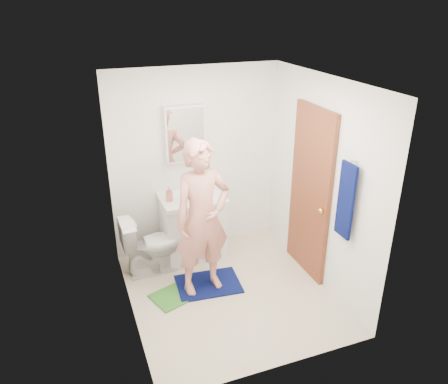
{
  "coord_description": "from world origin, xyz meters",
  "views": [
    {
      "loc": [
        -1.51,
        -3.85,
        3.11
      ],
      "look_at": [
        0.03,
        0.25,
        1.16
      ],
      "focal_mm": 35.0,
      "sensor_mm": 36.0,
      "label": 1
    }
  ],
  "objects_px": {
    "vanity_cabinet": "(193,228)",
    "towel": "(346,201)",
    "soap_dispenser": "(169,194)",
    "toilet": "(152,245)",
    "medicine_cabinet": "(185,133)",
    "man": "(202,219)",
    "toothbrush_cup": "(203,188)"
  },
  "relations": [
    {
      "from": "vanity_cabinet",
      "to": "towel",
      "type": "relative_size",
      "value": 1.0
    },
    {
      "from": "soap_dispenser",
      "to": "towel",
      "type": "bearing_deg",
      "value": -44.94
    },
    {
      "from": "toilet",
      "to": "towel",
      "type": "bearing_deg",
      "value": -128.52
    },
    {
      "from": "toilet",
      "to": "soap_dispenser",
      "type": "relative_size",
      "value": 4.12
    },
    {
      "from": "medicine_cabinet",
      "to": "vanity_cabinet",
      "type": "bearing_deg",
      "value": -90.0
    },
    {
      "from": "towel",
      "to": "toilet",
      "type": "distance_m",
      "value": 2.36
    },
    {
      "from": "toilet",
      "to": "man",
      "type": "distance_m",
      "value": 0.92
    },
    {
      "from": "towel",
      "to": "toothbrush_cup",
      "type": "xyz_separation_m",
      "value": [
        -1.01,
        1.59,
        -0.36
      ]
    },
    {
      "from": "toilet",
      "to": "vanity_cabinet",
      "type": "bearing_deg",
      "value": -74.89
    },
    {
      "from": "medicine_cabinet",
      "to": "soap_dispenser",
      "type": "relative_size",
      "value": 3.88
    },
    {
      "from": "medicine_cabinet",
      "to": "towel",
      "type": "bearing_deg",
      "value": -55.39
    },
    {
      "from": "towel",
      "to": "toilet",
      "type": "height_order",
      "value": "towel"
    },
    {
      "from": "soap_dispenser",
      "to": "toothbrush_cup",
      "type": "distance_m",
      "value": 0.48
    },
    {
      "from": "vanity_cabinet",
      "to": "towel",
      "type": "distance_m",
      "value": 2.08
    },
    {
      "from": "soap_dispenser",
      "to": "man",
      "type": "distance_m",
      "value": 0.75
    },
    {
      "from": "toilet",
      "to": "toothbrush_cup",
      "type": "xyz_separation_m",
      "value": [
        0.74,
        0.27,
        0.52
      ]
    },
    {
      "from": "man",
      "to": "toothbrush_cup",
      "type": "bearing_deg",
      "value": 64.06
    },
    {
      "from": "man",
      "to": "soap_dispenser",
      "type": "bearing_deg",
      "value": 96.86
    },
    {
      "from": "vanity_cabinet",
      "to": "toothbrush_cup",
      "type": "xyz_separation_m",
      "value": [
        0.17,
        0.1,
        0.49
      ]
    },
    {
      "from": "medicine_cabinet",
      "to": "toilet",
      "type": "bearing_deg",
      "value": -145.18
    },
    {
      "from": "toothbrush_cup",
      "to": "soap_dispenser",
      "type": "bearing_deg",
      "value": -165.68
    },
    {
      "from": "vanity_cabinet",
      "to": "medicine_cabinet",
      "type": "relative_size",
      "value": 1.14
    },
    {
      "from": "vanity_cabinet",
      "to": "toothbrush_cup",
      "type": "relative_size",
      "value": 7.31
    },
    {
      "from": "toilet",
      "to": "toothbrush_cup",
      "type": "bearing_deg",
      "value": -71.52
    },
    {
      "from": "medicine_cabinet",
      "to": "toothbrush_cup",
      "type": "distance_m",
      "value": 0.74
    },
    {
      "from": "toothbrush_cup",
      "to": "man",
      "type": "relative_size",
      "value": 0.06
    },
    {
      "from": "soap_dispenser",
      "to": "man",
      "type": "height_order",
      "value": "man"
    },
    {
      "from": "medicine_cabinet",
      "to": "toilet",
      "type": "distance_m",
      "value": 1.41
    },
    {
      "from": "soap_dispenser",
      "to": "toothbrush_cup",
      "type": "relative_size",
      "value": 1.65
    },
    {
      "from": "vanity_cabinet",
      "to": "man",
      "type": "bearing_deg",
      "value": -97.83
    },
    {
      "from": "towel",
      "to": "soap_dispenser",
      "type": "distance_m",
      "value": 2.1
    },
    {
      "from": "medicine_cabinet",
      "to": "toothbrush_cup",
      "type": "bearing_deg",
      "value": -35.45
    }
  ]
}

